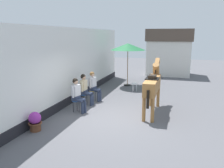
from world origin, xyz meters
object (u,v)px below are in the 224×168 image
(flower_planter_near, at_px, (35,121))
(cafe_parasol, at_px, (128,47))
(seated_visitor_far, at_px, (94,85))
(seated_visitor_near, at_px, (77,93))
(seated_visitor_middle, at_px, (85,88))
(spare_stool_white, at_px, (134,84))
(saddled_horse_center, at_px, (153,84))

(flower_planter_near, xyz_separation_m, cafe_parasol, (1.33, 7.56, 2.03))
(seated_visitor_far, relative_size, cafe_parasol, 0.54)
(seated_visitor_near, height_order, cafe_parasol, cafe_parasol)
(seated_visitor_near, distance_m, seated_visitor_middle, 1.02)
(seated_visitor_near, xyz_separation_m, cafe_parasol, (0.81, 5.44, 1.59))
(seated_visitor_middle, distance_m, spare_stool_white, 3.47)
(seated_visitor_near, bearing_deg, flower_planter_near, -103.82)
(seated_visitor_near, distance_m, saddled_horse_center, 3.03)
(flower_planter_near, height_order, cafe_parasol, cafe_parasol)
(saddled_horse_center, distance_m, flower_planter_near, 4.58)
(flower_planter_near, relative_size, spare_stool_white, 1.39)
(flower_planter_near, bearing_deg, seated_visitor_far, 81.95)
(seated_visitor_near, bearing_deg, seated_visitor_middle, 95.46)
(flower_planter_near, bearing_deg, seated_visitor_near, 76.18)
(cafe_parasol, height_order, spare_stool_white, cafe_parasol)
(spare_stool_white, bearing_deg, seated_visitor_near, -110.50)
(seated_visitor_far, distance_m, cafe_parasol, 4.09)
(seated_visitor_near, xyz_separation_m, seated_visitor_far, (0.03, 1.75, 0.00))
(seated_visitor_near, height_order, seated_visitor_middle, same)
(flower_planter_near, bearing_deg, seated_visitor_middle, 82.29)
(seated_visitor_middle, bearing_deg, cafe_parasol, 78.37)
(seated_visitor_middle, xyz_separation_m, seated_visitor_far, (0.12, 0.74, 0.00))
(seated_visitor_middle, height_order, spare_stool_white, seated_visitor_middle)
(seated_visitor_far, bearing_deg, seated_visitor_middle, -99.46)
(seated_visitor_far, height_order, cafe_parasol, cafe_parasol)
(seated_visitor_middle, distance_m, flower_planter_near, 3.19)
(seated_visitor_middle, bearing_deg, spare_stool_white, 62.07)
(seated_visitor_near, relative_size, saddled_horse_center, 0.46)
(seated_visitor_far, distance_m, spare_stool_white, 2.78)
(saddled_horse_center, height_order, spare_stool_white, saddled_horse_center)
(seated_visitor_near, xyz_separation_m, seated_visitor_middle, (-0.10, 1.01, 0.00))
(saddled_horse_center, bearing_deg, cafe_parasol, 114.26)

